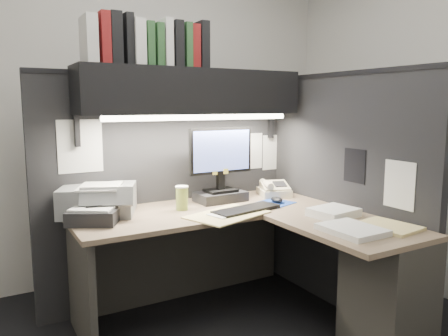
{
  "coord_description": "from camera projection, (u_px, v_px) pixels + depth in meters",
  "views": [
    {
      "loc": [
        -1.18,
        -1.97,
        1.41
      ],
      "look_at": [
        0.24,
        0.51,
        1.0
      ],
      "focal_mm": 35.0,
      "sensor_mm": 36.0,
      "label": 1
    }
  ],
  "objects": [
    {
      "name": "partition_right",
      "position": [
        342.0,
        195.0,
        2.99
      ],
      "size": [
        0.06,
        1.5,
        1.6
      ],
      "primitive_type": "cube",
      "color": "black",
      "rests_on": "floor"
    },
    {
      "name": "coffee_cup",
      "position": [
        182.0,
        199.0,
        2.85
      ],
      "size": [
        0.08,
        0.08,
        0.15
      ],
      "primitive_type": "cylinder",
      "rotation": [
        0.0,
        0.0,
        -0.05
      ],
      "color": "#A1AE45",
      "rests_on": "desk"
    },
    {
      "name": "manila_stack",
      "position": [
        388.0,
        226.0,
        2.43
      ],
      "size": [
        0.28,
        0.34,
        0.02
      ],
      "primitive_type": "cube",
      "rotation": [
        0.0,
        0.0,
        0.13
      ],
      "color": "#DDC97C",
      "rests_on": "desk"
    },
    {
      "name": "mousepad",
      "position": [
        274.0,
        203.0,
        3.05
      ],
      "size": [
        0.29,
        0.28,
        0.0
      ],
      "primitive_type": "cube",
      "rotation": [
        0.0,
        0.0,
        0.31
      ],
      "color": "#1B3A94",
      "rests_on": "desk"
    },
    {
      "name": "desk",
      "position": [
        294.0,
        268.0,
        2.61
      ],
      "size": [
        1.7,
        1.53,
        0.73
      ],
      "color": "#857255",
      "rests_on": "floor"
    },
    {
      "name": "task_light_tube",
      "position": [
        202.0,
        117.0,
        2.86
      ],
      "size": [
        1.32,
        0.04,
        0.04
      ],
      "primitive_type": "cylinder",
      "rotation": [
        0.0,
        1.57,
        0.0
      ],
      "color": "white",
      "rests_on": "overhead_shelf"
    },
    {
      "name": "partition_back",
      "position": [
        171.0,
        190.0,
        3.17
      ],
      "size": [
        1.9,
        0.06,
        1.6
      ],
      "primitive_type": "cube",
      "color": "black",
      "rests_on": "floor"
    },
    {
      "name": "printer",
      "position": [
        98.0,
        200.0,
        2.75
      ],
      "size": [
        0.56,
        0.52,
        0.18
      ],
      "primitive_type": "cube",
      "rotation": [
        0.0,
        0.0,
        -0.41
      ],
      "color": "gray",
      "rests_on": "desk"
    },
    {
      "name": "open_folder",
      "position": [
        227.0,
        215.0,
        2.71
      ],
      "size": [
        0.57,
        0.46,
        0.01
      ],
      "primitive_type": "cube",
      "rotation": [
        0.0,
        0.0,
        0.32
      ],
      "color": "#DDC97C",
      "rests_on": "desk"
    },
    {
      "name": "wall_right",
      "position": [
        442.0,
        113.0,
        3.13
      ],
      "size": [
        0.04,
        3.0,
        2.7
      ],
      "primitive_type": "cube",
      "color": "silver",
      "rests_on": "floor"
    },
    {
      "name": "pinned_papers",
      "position": [
        244.0,
        157.0,
        3.01
      ],
      "size": [
        1.76,
        1.31,
        0.51
      ],
      "color": "white",
      "rests_on": "partition_back"
    },
    {
      "name": "wall_back",
      "position": [
        139.0,
        112.0,
        3.57
      ],
      "size": [
        3.5,
        0.04,
        2.7
      ],
      "primitive_type": "cube",
      "color": "silver",
      "rests_on": "floor"
    },
    {
      "name": "monitor",
      "position": [
        221.0,
        172.0,
        3.08
      ],
      "size": [
        0.49,
        0.22,
        0.52
      ],
      "rotation": [
        0.0,
        0.0,
        0.02
      ],
      "color": "black",
      "rests_on": "desk"
    },
    {
      "name": "paper_stack_a",
      "position": [
        334.0,
        212.0,
        2.69
      ],
      "size": [
        0.29,
        0.26,
        0.05
      ],
      "primitive_type": "cube",
      "rotation": [
        0.0,
        0.0,
        0.13
      ],
      "color": "white",
      "rests_on": "desk"
    },
    {
      "name": "telephone",
      "position": [
        274.0,
        190.0,
        3.29
      ],
      "size": [
        0.28,
        0.28,
        0.09
      ],
      "primitive_type": "cube",
      "rotation": [
        0.0,
        0.0,
        -0.32
      ],
      "color": "beige",
      "rests_on": "desk"
    },
    {
      "name": "overhead_shelf",
      "position": [
        192.0,
        92.0,
        2.96
      ],
      "size": [
        1.55,
        0.34,
        0.3
      ],
      "primitive_type": "cube",
      "color": "black",
      "rests_on": "partition_back"
    },
    {
      "name": "mouse",
      "position": [
        277.0,
        200.0,
        3.05
      ],
      "size": [
        0.07,
        0.11,
        0.04
      ],
      "primitive_type": "ellipsoid",
      "rotation": [
        0.0,
        0.0,
        -0.03
      ],
      "color": "black",
      "rests_on": "mousepad"
    },
    {
      "name": "binder_row",
      "position": [
        147.0,
        44.0,
        2.77
      ],
      "size": [
        0.79,
        0.25,
        0.31
      ],
      "color": "white",
      "rests_on": "overhead_shelf"
    },
    {
      "name": "keyboard",
      "position": [
        246.0,
        210.0,
        2.81
      ],
      "size": [
        0.49,
        0.24,
        0.02
      ],
      "primitive_type": "cube",
      "rotation": [
        0.0,
        0.0,
        0.18
      ],
      "color": "black",
      "rests_on": "desk"
    },
    {
      "name": "notebook_stack",
      "position": [
        94.0,
        216.0,
        2.53
      ],
      "size": [
        0.35,
        0.33,
        0.08
      ],
      "primitive_type": "cube",
      "rotation": [
        0.0,
        0.0,
        -0.5
      ],
      "color": "black",
      "rests_on": "desk"
    },
    {
      "name": "paper_stack_b",
      "position": [
        352.0,
        230.0,
        2.34
      ],
      "size": [
        0.26,
        0.32,
        0.03
      ],
      "primitive_type": "cube",
      "rotation": [
        0.0,
        0.0,
        0.02
      ],
      "color": "white",
      "rests_on": "desk"
    }
  ]
}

